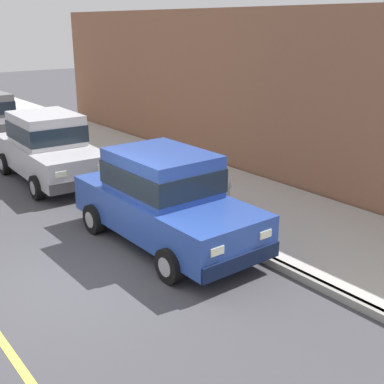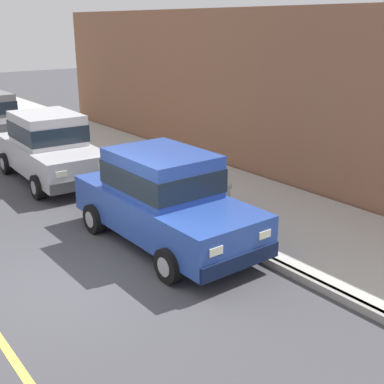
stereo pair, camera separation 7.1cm
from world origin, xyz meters
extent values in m
plane|color=#424247|center=(0.00, 0.00, 0.00)|extent=(80.00, 80.00, 0.00)
cube|color=gray|center=(3.20, 0.00, 0.07)|extent=(0.16, 64.00, 0.14)
cube|color=#B7B5AD|center=(5.00, 0.00, 0.07)|extent=(3.60, 64.00, 0.14)
cube|color=#28479E|center=(2.21, 0.45, 0.70)|extent=(1.82, 4.51, 0.76)
cube|color=#28479E|center=(2.21, 0.55, 1.50)|extent=(1.60, 2.11, 0.84)
cube|color=#19232D|center=(2.21, 0.55, 1.44)|extent=(1.63, 2.15, 0.46)
cube|color=#0E1837|center=(2.22, -1.75, 0.46)|extent=(1.77, 0.21, 0.28)
cube|color=#0E1837|center=(2.19, 2.65, 0.46)|extent=(1.77, 0.21, 0.28)
cylinder|color=black|center=(3.11, -0.94, 0.32)|extent=(0.22, 0.64, 0.64)
cylinder|color=#9E9EA3|center=(3.11, -0.94, 0.32)|extent=(0.24, 0.35, 0.35)
cylinder|color=black|center=(1.31, -0.95, 0.32)|extent=(0.22, 0.64, 0.64)
cylinder|color=#9E9EA3|center=(1.31, -0.95, 0.32)|extent=(0.24, 0.35, 0.35)
cylinder|color=black|center=(3.10, 1.85, 0.32)|extent=(0.22, 0.64, 0.64)
cylinder|color=#9E9EA3|center=(3.10, 1.85, 0.32)|extent=(0.24, 0.35, 0.35)
cylinder|color=black|center=(1.30, 1.84, 0.32)|extent=(0.22, 0.64, 0.64)
cylinder|color=#9E9EA3|center=(1.30, 1.84, 0.32)|extent=(0.24, 0.35, 0.35)
cube|color=#EAEACC|center=(2.78, -1.78, 0.81)|extent=(0.28, 0.08, 0.14)
cube|color=#EAEACC|center=(1.66, -1.79, 0.81)|extent=(0.28, 0.08, 0.14)
cube|color=#BCBCC1|center=(2.11, 6.06, 0.70)|extent=(1.97, 4.56, 0.76)
cube|color=#BCBCC1|center=(2.11, 6.16, 1.50)|extent=(1.66, 2.16, 0.84)
cube|color=#19232D|center=(2.11, 6.16, 1.44)|extent=(1.70, 2.20, 0.46)
cube|color=#424243|center=(2.02, 3.86, 0.46)|extent=(1.77, 0.27, 0.28)
cube|color=#424243|center=(2.19, 8.25, 0.46)|extent=(1.77, 0.27, 0.28)
cylinder|color=black|center=(2.95, 4.63, 0.32)|extent=(0.24, 0.65, 0.64)
cylinder|color=#9E9EA3|center=(2.95, 4.63, 0.32)|extent=(0.25, 0.36, 0.35)
cylinder|color=black|center=(1.16, 4.70, 0.32)|extent=(0.24, 0.65, 0.64)
cylinder|color=#9E9EA3|center=(1.16, 4.70, 0.32)|extent=(0.25, 0.36, 0.35)
cylinder|color=black|center=(3.06, 7.42, 0.32)|extent=(0.24, 0.65, 0.64)
cylinder|color=#9E9EA3|center=(3.06, 7.42, 0.32)|extent=(0.25, 0.36, 0.35)
cylinder|color=black|center=(1.26, 7.48, 0.32)|extent=(0.24, 0.65, 0.64)
cylinder|color=#9E9EA3|center=(1.26, 7.48, 0.32)|extent=(0.25, 0.36, 0.35)
cube|color=#EAEACC|center=(2.58, 3.81, 0.81)|extent=(0.28, 0.09, 0.14)
cube|color=#EAEACC|center=(1.47, 3.85, 0.81)|extent=(0.28, 0.09, 0.14)
cube|color=#252527|center=(2.16, 9.73, 0.46)|extent=(1.69, 0.24, 0.28)
cylinder|color=black|center=(3.00, 10.41, 0.32)|extent=(0.24, 0.65, 0.64)
cylinder|color=#9E9EA3|center=(3.00, 10.41, 0.32)|extent=(0.25, 0.36, 0.35)
cylinder|color=black|center=(2.94, 12.70, 0.32)|extent=(0.24, 0.65, 0.64)
cylinder|color=#9E9EA3|center=(2.94, 12.70, 0.32)|extent=(0.25, 0.36, 0.35)
cube|color=#EAEACC|center=(2.69, 9.72, 0.81)|extent=(0.28, 0.09, 0.14)
ellipsoid|color=#999691|center=(4.46, 1.15, 0.42)|extent=(0.47, 0.43, 0.20)
cylinder|color=#999691|center=(4.53, 1.28, 0.23)|extent=(0.05, 0.05, 0.18)
cylinder|color=#999691|center=(4.61, 1.19, 0.23)|extent=(0.05, 0.05, 0.18)
cylinder|color=#999691|center=(4.32, 1.11, 0.23)|extent=(0.05, 0.05, 0.18)
cylinder|color=#999691|center=(4.39, 1.02, 0.23)|extent=(0.05, 0.05, 0.18)
sphere|color=#999691|center=(4.69, 1.33, 0.51)|extent=(0.17, 0.17, 0.17)
ellipsoid|color=#54524F|center=(4.76, 1.38, 0.49)|extent=(0.13, 0.12, 0.06)
cone|color=#999691|center=(4.65, 1.36, 0.59)|extent=(0.06, 0.06, 0.07)
cone|color=#999691|center=(4.72, 1.28, 0.59)|extent=(0.06, 0.06, 0.07)
cylinder|color=#999691|center=(4.26, 0.99, 0.48)|extent=(0.11, 0.10, 0.13)
cube|color=#8C5B42|center=(7.10, 4.20, 2.36)|extent=(0.50, 20.00, 4.73)
camera|label=1|loc=(-3.22, -7.44, 4.34)|focal=47.25mm
camera|label=2|loc=(-3.16, -7.49, 4.34)|focal=47.25mm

